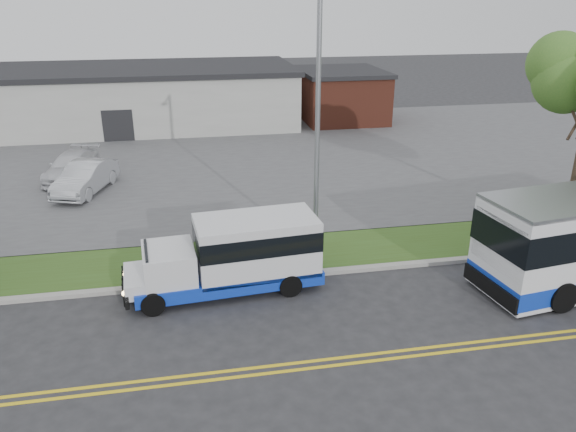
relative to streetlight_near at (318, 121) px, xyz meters
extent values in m
plane|color=#28282B|center=(-3.00, -2.73, -5.23)|extent=(140.00, 140.00, 0.00)
cube|color=yellow|center=(-3.00, -6.58, -5.23)|extent=(70.00, 0.12, 0.01)
cube|color=yellow|center=(-3.00, -6.88, -5.23)|extent=(70.00, 0.12, 0.01)
cube|color=#9E9B93|center=(-3.00, -1.63, -5.16)|extent=(80.00, 0.30, 0.15)
cube|color=#37511B|center=(-3.00, 0.17, -5.18)|extent=(80.00, 3.30, 0.10)
cube|color=#4C4C4F|center=(-3.00, 14.27, -5.18)|extent=(80.00, 25.00, 0.10)
cube|color=#9E9E99|center=(-9.00, 24.27, -3.23)|extent=(25.00, 10.00, 4.00)
cube|color=black|center=(-9.00, 24.27, -1.06)|extent=(25.40, 10.40, 0.35)
cube|color=black|center=(-9.00, 19.32, -4.13)|extent=(2.00, 0.15, 2.20)
cube|color=brown|center=(7.50, 23.27, -3.43)|extent=(6.00, 7.00, 3.60)
cube|color=black|center=(7.50, 23.27, -1.48)|extent=(6.30, 7.30, 0.30)
cylinder|color=#35241D|center=(11.00, 0.27, -2.75)|extent=(0.32, 0.32, 4.76)
cylinder|color=gray|center=(0.00, 0.07, -0.38)|extent=(0.18, 0.18, 9.50)
cube|color=#1034B6|center=(-3.56, -2.10, -4.73)|extent=(6.38, 2.62, 0.46)
cube|color=silver|center=(-2.56, -2.02, -3.68)|extent=(4.19, 2.44, 1.92)
cube|color=black|center=(-2.56, -2.02, -3.35)|extent=(4.22, 2.48, 0.69)
cube|color=silver|center=(-5.48, -2.27, -4.00)|extent=(1.81, 2.10, 1.10)
cube|color=black|center=(-6.16, -2.32, -3.81)|extent=(0.24, 1.74, 0.82)
cube|color=silver|center=(-6.48, -2.35, -4.45)|extent=(1.07, 1.95, 0.50)
cube|color=black|center=(-6.89, -2.39, -4.73)|extent=(0.29, 1.88, 0.46)
sphere|color=#FFD88C|center=(-6.88, -3.07, -4.50)|extent=(0.20, 0.20, 0.18)
sphere|color=#FFD88C|center=(-6.99, -1.70, -4.50)|extent=(0.20, 0.20, 0.18)
cylinder|color=black|center=(-6.03, -3.31, -4.85)|extent=(0.79, 0.32, 0.77)
cylinder|color=black|center=(-6.20, -1.33, -4.85)|extent=(0.79, 0.32, 0.77)
cylinder|color=black|center=(-1.56, -2.93, -4.85)|extent=(0.79, 0.32, 0.77)
cylinder|color=black|center=(-1.73, -0.96, -4.85)|extent=(0.79, 0.32, 0.77)
cube|color=black|center=(4.92, -4.43, -3.18)|extent=(0.43, 2.48, 1.73)
cube|color=black|center=(4.84, -4.44, -4.75)|extent=(0.48, 2.69, 0.54)
cylinder|color=black|center=(6.75, -5.47, -4.71)|extent=(1.07, 0.48, 1.04)
cylinder|color=black|center=(6.41, -2.95, -4.71)|extent=(1.07, 0.48, 1.04)
imported|color=#B7B9BE|center=(-9.70, 8.96, -4.37)|extent=(2.98, 4.88, 1.52)
imported|color=silver|center=(-10.75, 11.39, -4.45)|extent=(2.90, 5.02, 1.37)
camera|label=1|loc=(-4.70, -19.13, 4.32)|focal=35.00mm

